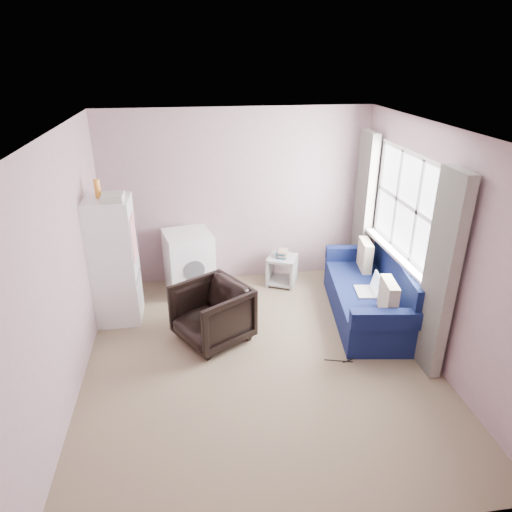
% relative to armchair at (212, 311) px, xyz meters
% --- Properties ---
extents(room, '(3.84, 4.24, 2.54)m').
position_rel_armchair_xyz_m(room, '(0.51, -0.46, 0.86)').
color(room, '#7F6B53').
rests_on(room, ground).
extents(armchair, '(1.00, 1.01, 0.78)m').
position_rel_armchair_xyz_m(armchair, '(0.00, 0.00, 0.00)').
color(armchair, black).
rests_on(armchair, ground).
extents(fridge, '(0.57, 0.55, 1.82)m').
position_rel_armchair_xyz_m(fridge, '(-1.15, 0.66, 0.43)').
color(fridge, white).
rests_on(fridge, ground).
extents(washing_machine, '(0.74, 0.74, 0.88)m').
position_rel_armchair_xyz_m(washing_machine, '(-0.25, 1.30, 0.07)').
color(washing_machine, white).
rests_on(washing_machine, ground).
extents(side_table, '(0.52, 0.52, 0.54)m').
position_rel_armchair_xyz_m(side_table, '(1.10, 1.28, -0.13)').
color(side_table, '#999795').
rests_on(side_table, ground).
extents(sofa, '(1.12, 2.02, 0.85)m').
position_rel_armchair_xyz_m(sofa, '(2.08, 0.21, -0.08)').
color(sofa, '#101A49').
rests_on(sofa, ground).
extents(window_dressing, '(0.17, 2.62, 2.18)m').
position_rel_armchair_xyz_m(window_dressing, '(2.28, 0.23, 0.72)').
color(window_dressing, white).
rests_on(window_dressing, ground).
extents(floor_cables, '(0.50, 0.12, 0.01)m').
position_rel_armchair_xyz_m(floor_cables, '(1.45, -0.63, -0.38)').
color(floor_cables, black).
rests_on(floor_cables, ground).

